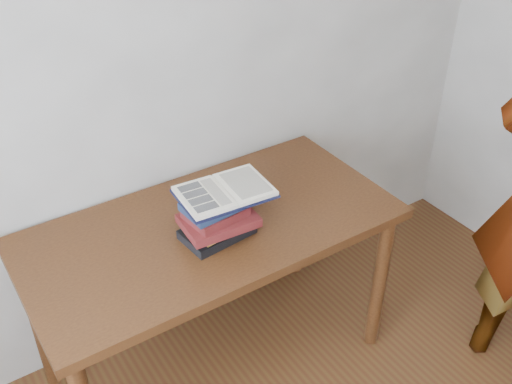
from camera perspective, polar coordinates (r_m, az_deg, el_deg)
desk at (r=2.26m, az=-4.23°, el=-5.01°), size 1.38×0.69×0.74m
book_stack at (r=2.10m, az=-3.69°, el=-2.61°), size 0.26×0.20×0.16m
open_book at (r=2.07m, az=-2.99°, el=0.03°), size 0.33×0.24×0.03m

